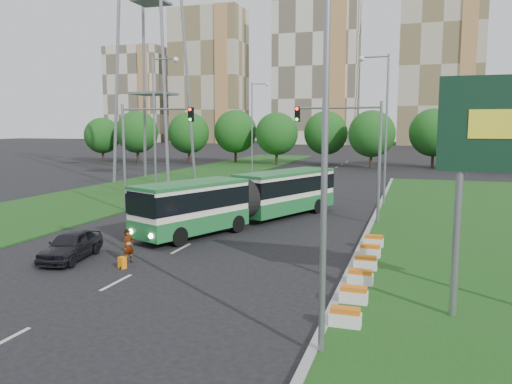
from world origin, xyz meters
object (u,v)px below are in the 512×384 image
(traffic_mast_left, at_px, (143,141))
(shopping_trolley, at_px, (122,263))
(traffic_mast_median, at_px, (355,142))
(pedestrian, at_px, (128,246))
(car_left_near, at_px, (71,245))
(car_left_far, at_px, (195,202))
(articulated_bus, at_px, (244,198))

(traffic_mast_left, relative_size, shopping_trolley, 14.88)
(traffic_mast_median, relative_size, pedestrian, 4.97)
(pedestrian, bearing_deg, traffic_mast_median, -13.95)
(car_left_near, distance_m, pedestrian, 3.00)
(traffic_mast_left, distance_m, car_left_far, 5.92)
(car_left_far, bearing_deg, traffic_mast_median, -17.62)
(pedestrian, bearing_deg, car_left_far, 32.25)
(articulated_bus, distance_m, car_left_far, 6.26)
(articulated_bus, height_order, pedestrian, articulated_bus)
(articulated_bus, xyz_separation_m, car_left_far, (-5.12, 3.47, -0.99))
(car_left_far, xyz_separation_m, pedestrian, (3.04, -14.03, 0.09))
(car_left_far, height_order, shopping_trolley, car_left_far)
(traffic_mast_median, height_order, pedestrian, traffic_mast_median)
(car_left_far, height_order, pedestrian, pedestrian)
(traffic_mast_median, height_order, shopping_trolley, traffic_mast_median)
(car_left_far, distance_m, pedestrian, 14.36)
(traffic_mast_median, height_order, traffic_mast_left, same)
(car_left_near, bearing_deg, articulated_bus, 55.30)
(traffic_mast_left, distance_m, shopping_trolley, 15.54)
(car_left_near, xyz_separation_m, shopping_trolley, (3.22, -0.60, -0.45))
(articulated_bus, relative_size, car_left_far, 3.90)
(car_left_near, height_order, car_left_far, car_left_far)
(traffic_mast_left, height_order, car_left_far, traffic_mast_left)
(traffic_mast_left, distance_m, articulated_bus, 9.24)
(traffic_mast_median, relative_size, articulated_bus, 0.47)
(traffic_mast_median, relative_size, shopping_trolley, 14.88)
(traffic_mast_median, xyz_separation_m, car_left_near, (-11.88, -13.56, -4.64))
(car_left_near, distance_m, car_left_far, 14.38)
(articulated_bus, distance_m, pedestrian, 10.80)
(traffic_mast_left, bearing_deg, shopping_trolley, -63.72)
(traffic_mast_left, distance_m, car_left_near, 13.78)
(traffic_mast_median, bearing_deg, car_left_near, -131.22)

